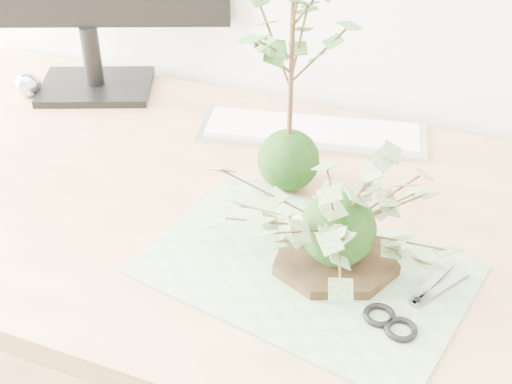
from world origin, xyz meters
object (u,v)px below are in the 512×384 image
desk (293,263)px  ivy_kokedama (341,200)px  maple_kokedama (293,15)px  keyboard (312,132)px

desk → ivy_kokedama: ivy_kokedama is taller
maple_kokedama → keyboard: maple_kokedama is taller
desk → maple_kokedama: bearing=116.5°
desk → keyboard: size_ratio=3.89×
desk → keyboard: bearing=102.2°
desk → maple_kokedama: 0.38m
ivy_kokedama → maple_kokedama: bearing=127.8°
keyboard → maple_kokedama: bearing=-97.5°
ivy_kokedama → keyboard: size_ratio=0.69×
desk → keyboard: (-0.05, 0.24, 0.10)m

